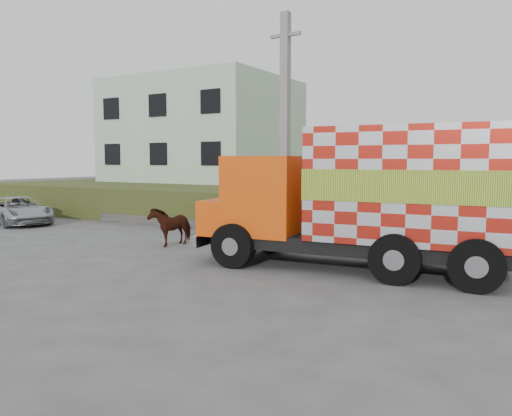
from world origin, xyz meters
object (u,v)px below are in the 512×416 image
Objects in this scene: cow at (171,226)px; pedestrian at (365,168)px; utility_pole at (285,124)px; cargo_truck at (369,198)px; suv at (19,210)px.

pedestrian reaches higher than cow.
cargo_truck is at bearing -42.21° from utility_pole.
cargo_truck reaches higher than suv.
suv is at bearing -1.70° from pedestrian.
utility_pole is 5.56m from cow.
pedestrian is (2.42, 1.79, -1.61)m from utility_pole.
cow is at bearing 29.52° from pedestrian.
utility_pole is 5.36× the size of cow.
utility_pole is 1.88× the size of suv.
cow is at bearing 171.33° from cargo_truck.
utility_pole is 12.38m from suv.
cargo_truck is 1.92× the size of suv.
suv is at bearing 179.58° from cow.
suv is 14.83m from pedestrian.
cow is 9.32m from suv.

